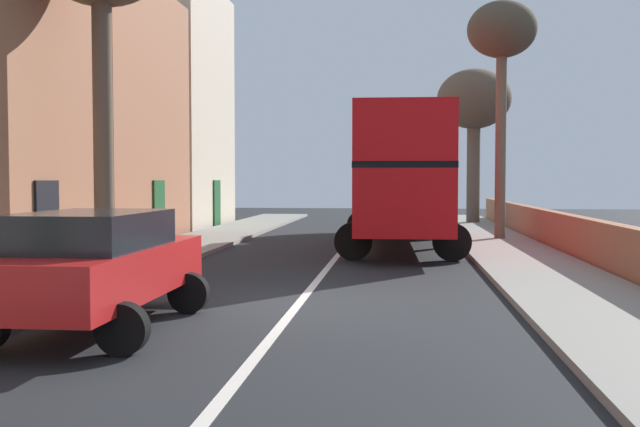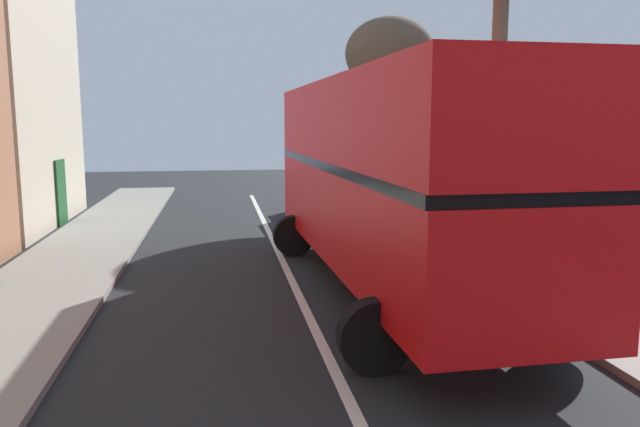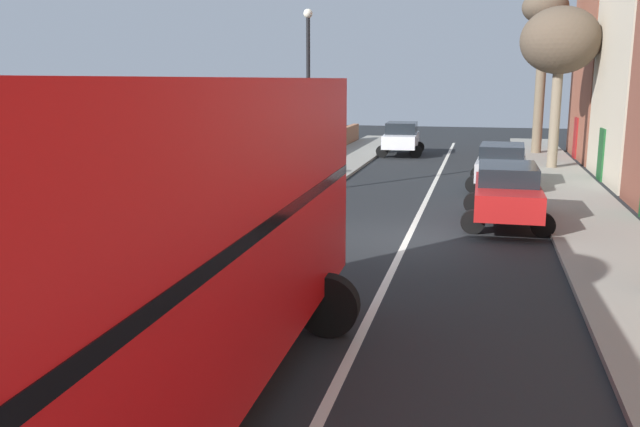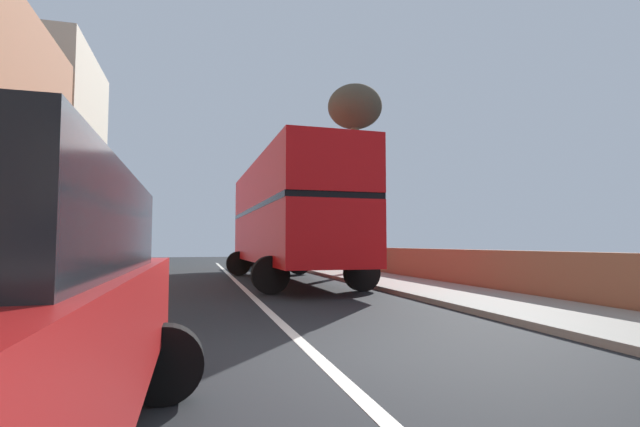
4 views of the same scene
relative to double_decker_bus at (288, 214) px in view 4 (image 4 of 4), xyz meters
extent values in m
plane|color=black|center=(-1.70, -10.56, -2.35)|extent=(84.00, 84.00, 0.00)
cube|color=silver|center=(-1.70, -10.56, -2.35)|extent=(0.16, 54.00, 0.01)
cube|color=#194C23|center=(-8.17, 1.44, -1.30)|extent=(0.08, 1.10, 2.10)
cube|color=beige|center=(-10.20, 9.44, 3.04)|extent=(4.00, 7.68, 10.79)
cube|color=#194C23|center=(-8.17, 9.44, -1.30)|extent=(0.08, 1.10, 2.10)
cube|color=red|center=(0.00, -0.01, -0.80)|extent=(2.76, 10.74, 1.70)
cube|color=black|center=(0.00, -0.01, 0.13)|extent=(2.78, 10.64, 0.16)
cube|color=red|center=(0.00, -0.01, 0.96)|extent=(2.76, 10.74, 1.50)
cube|color=black|center=(-0.13, 5.31, -0.72)|extent=(2.20, 0.11, 1.19)
cylinder|color=black|center=(-1.37, 3.59, -1.85)|extent=(1.01, 0.32, 1.00)
cylinder|color=black|center=(1.19, 3.65, -1.85)|extent=(1.01, 0.32, 1.00)
cylinder|color=black|center=(-1.19, -3.67, -1.85)|extent=(1.01, 0.32, 1.00)
cylinder|color=black|center=(1.37, -3.61, -1.85)|extent=(1.01, 0.32, 1.00)
cylinder|color=black|center=(-3.32, -11.57, -2.03)|extent=(0.64, 0.22, 0.64)
cube|color=#1E389E|center=(0.80, 9.77, -1.53)|extent=(1.93, 4.16, 0.69)
cube|color=black|center=(0.81, 9.56, -0.93)|extent=(1.71, 2.32, 0.51)
cylinder|color=black|center=(-0.15, 10.99, -2.03)|extent=(0.65, 0.25, 0.64)
cylinder|color=black|center=(1.63, 11.08, -2.03)|extent=(0.65, 0.25, 0.64)
cylinder|color=black|center=(-0.03, 8.46, -2.03)|extent=(0.65, 0.25, 0.64)
cylinder|color=black|center=(1.75, 8.55, -2.03)|extent=(0.65, 0.25, 0.64)
cylinder|color=brown|center=(3.48, 12.19, 0.31)|extent=(0.62, 0.62, 5.09)
ellipsoid|color=brown|center=(3.48, 12.19, 3.55)|extent=(3.44, 3.44, 2.79)
cylinder|color=brown|center=(3.44, 2.74, 1.08)|extent=(0.36, 0.36, 6.62)
ellipsoid|color=#4C4233|center=(3.44, 2.74, 4.86)|extent=(2.34, 2.34, 1.91)
camera|label=1|loc=(-0.01, -22.78, -0.24)|focal=41.04mm
camera|label=2|loc=(-3.17, -11.07, 0.92)|focal=34.10mm
camera|label=3|loc=(-3.45, 6.12, 1.69)|focal=37.15mm
camera|label=4|loc=(-3.08, -15.66, -1.04)|focal=25.81mm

